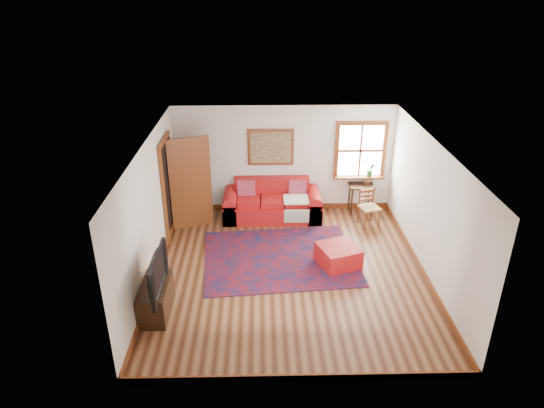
{
  "coord_description": "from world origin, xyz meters",
  "views": [
    {
      "loc": [
        -0.52,
        -7.72,
        5.08
      ],
      "look_at": [
        -0.32,
        0.6,
        1.13
      ],
      "focal_mm": 32.0,
      "sensor_mm": 36.0,
      "label": 1
    }
  ],
  "objects_px": {
    "red_ottoman": "(338,256)",
    "media_cabinet": "(156,299)",
    "red_leather_sofa": "(272,205)",
    "ladder_back_chair": "(368,205)",
    "side_table": "(361,190)"
  },
  "relations": [
    {
      "from": "red_ottoman",
      "to": "side_table",
      "type": "xyz_separation_m",
      "value": [
        0.86,
        2.31,
        0.36
      ]
    },
    {
      "from": "red_leather_sofa",
      "to": "ladder_back_chair",
      "type": "relative_size",
      "value": 2.56
    },
    {
      "from": "ladder_back_chair",
      "to": "media_cabinet",
      "type": "bearing_deg",
      "value": -143.44
    },
    {
      "from": "red_ottoman",
      "to": "media_cabinet",
      "type": "height_order",
      "value": "media_cabinet"
    },
    {
      "from": "red_leather_sofa",
      "to": "media_cabinet",
      "type": "xyz_separation_m",
      "value": [
        -1.99,
        -3.48,
        -0.02
      ]
    },
    {
      "from": "red_leather_sofa",
      "to": "ladder_back_chair",
      "type": "xyz_separation_m",
      "value": [
        2.12,
        -0.43,
        0.18
      ]
    },
    {
      "from": "media_cabinet",
      "to": "side_table",
      "type": "bearing_deg",
      "value": 42.16
    },
    {
      "from": "red_ottoman",
      "to": "ladder_back_chair",
      "type": "bearing_deg",
      "value": 41.75
    },
    {
      "from": "red_ottoman",
      "to": "red_leather_sofa",
      "type": "bearing_deg",
      "value": 100.07
    },
    {
      "from": "red_leather_sofa",
      "to": "side_table",
      "type": "bearing_deg",
      "value": 5.62
    },
    {
      "from": "red_leather_sofa",
      "to": "red_ottoman",
      "type": "bearing_deg",
      "value": -59.96
    },
    {
      "from": "side_table",
      "to": "ladder_back_chair",
      "type": "distance_m",
      "value": 0.64
    },
    {
      "from": "red_leather_sofa",
      "to": "media_cabinet",
      "type": "distance_m",
      "value": 4.01
    },
    {
      "from": "side_table",
      "to": "media_cabinet",
      "type": "xyz_separation_m",
      "value": [
        -4.07,
        -3.68,
        -0.29
      ]
    },
    {
      "from": "ladder_back_chair",
      "to": "media_cabinet",
      "type": "height_order",
      "value": "ladder_back_chair"
    }
  ]
}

